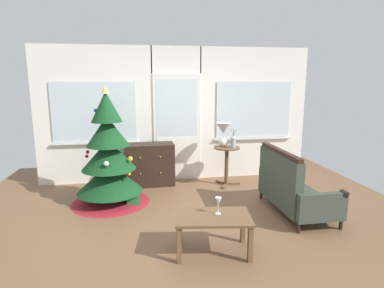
{
  "coord_description": "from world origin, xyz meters",
  "views": [
    {
      "loc": [
        -0.69,
        -4.04,
        1.92
      ],
      "look_at": [
        0.05,
        0.55,
        1.0
      ],
      "focal_mm": 30.03,
      "sensor_mm": 36.0,
      "label": 1
    }
  ],
  "objects_px": {
    "settee_sofa": "(291,188)",
    "side_table": "(227,158)",
    "christmas_tree": "(109,161)",
    "gift_box": "(133,199)",
    "table_lamp": "(223,131)",
    "wine_glass": "(218,202)",
    "dresser_cabinet": "(150,164)",
    "coffee_table": "(213,221)",
    "flower_vase": "(233,141)"
  },
  "relations": [
    {
      "from": "coffee_table",
      "to": "gift_box",
      "type": "relative_size",
      "value": 4.45
    },
    {
      "from": "christmas_tree",
      "to": "settee_sofa",
      "type": "relative_size",
      "value": 1.34
    },
    {
      "from": "flower_vase",
      "to": "wine_glass",
      "type": "bearing_deg",
      "value": -110.32
    },
    {
      "from": "dresser_cabinet",
      "to": "wine_glass",
      "type": "bearing_deg",
      "value": -74.5
    },
    {
      "from": "flower_vase",
      "to": "wine_glass",
      "type": "xyz_separation_m",
      "value": [
        -0.81,
        -2.19,
        -0.26
      ]
    },
    {
      "from": "settee_sofa",
      "to": "coffee_table",
      "type": "bearing_deg",
      "value": -146.62
    },
    {
      "from": "settee_sofa",
      "to": "christmas_tree",
      "type": "bearing_deg",
      "value": 162.45
    },
    {
      "from": "flower_vase",
      "to": "christmas_tree",
      "type": "bearing_deg",
      "value": -167.17
    },
    {
      "from": "flower_vase",
      "to": "wine_glass",
      "type": "distance_m",
      "value": 2.35
    },
    {
      "from": "table_lamp",
      "to": "wine_glass",
      "type": "bearing_deg",
      "value": -105.87
    },
    {
      "from": "christmas_tree",
      "to": "dresser_cabinet",
      "type": "relative_size",
      "value": 2.02
    },
    {
      "from": "settee_sofa",
      "to": "flower_vase",
      "type": "height_order",
      "value": "flower_vase"
    },
    {
      "from": "table_lamp",
      "to": "wine_glass",
      "type": "relative_size",
      "value": 2.26
    },
    {
      "from": "table_lamp",
      "to": "coffee_table",
      "type": "xyz_separation_m",
      "value": [
        -0.72,
        -2.33,
        -0.64
      ]
    },
    {
      "from": "dresser_cabinet",
      "to": "gift_box",
      "type": "xyz_separation_m",
      "value": [
        -0.29,
        -0.97,
        -0.29
      ]
    },
    {
      "from": "settee_sofa",
      "to": "side_table",
      "type": "bearing_deg",
      "value": 113.12
    },
    {
      "from": "table_lamp",
      "to": "gift_box",
      "type": "relative_size",
      "value": 2.17
    },
    {
      "from": "table_lamp",
      "to": "dresser_cabinet",
      "type": "bearing_deg",
      "value": 170.77
    },
    {
      "from": "christmas_tree",
      "to": "table_lamp",
      "type": "height_order",
      "value": "christmas_tree"
    },
    {
      "from": "coffee_table",
      "to": "side_table",
      "type": "bearing_deg",
      "value": 71.25
    },
    {
      "from": "flower_vase",
      "to": "gift_box",
      "type": "relative_size",
      "value": 1.72
    },
    {
      "from": "christmas_tree",
      "to": "settee_sofa",
      "type": "distance_m",
      "value": 2.79
    },
    {
      "from": "side_table",
      "to": "wine_glass",
      "type": "xyz_separation_m",
      "value": [
        -0.71,
        -2.25,
        0.07
      ]
    },
    {
      "from": "flower_vase",
      "to": "wine_glass",
      "type": "relative_size",
      "value": 1.79
    },
    {
      "from": "dresser_cabinet",
      "to": "flower_vase",
      "type": "height_order",
      "value": "flower_vase"
    },
    {
      "from": "side_table",
      "to": "flower_vase",
      "type": "distance_m",
      "value": 0.35
    },
    {
      "from": "christmas_tree",
      "to": "wine_glass",
      "type": "bearing_deg",
      "value": -51.62
    },
    {
      "from": "christmas_tree",
      "to": "dresser_cabinet",
      "type": "height_order",
      "value": "christmas_tree"
    },
    {
      "from": "settee_sofa",
      "to": "gift_box",
      "type": "relative_size",
      "value": 6.82
    },
    {
      "from": "side_table",
      "to": "coffee_table",
      "type": "height_order",
      "value": "side_table"
    },
    {
      "from": "table_lamp",
      "to": "gift_box",
      "type": "bearing_deg",
      "value": -155.24
    },
    {
      "from": "christmas_tree",
      "to": "settee_sofa",
      "type": "xyz_separation_m",
      "value": [
        2.65,
        -0.84,
        -0.3
      ]
    },
    {
      "from": "dresser_cabinet",
      "to": "side_table",
      "type": "height_order",
      "value": "dresser_cabinet"
    },
    {
      "from": "christmas_tree",
      "to": "wine_glass",
      "type": "relative_size",
      "value": 9.47
    },
    {
      "from": "coffee_table",
      "to": "flower_vase",
      "type": "bearing_deg",
      "value": 68.52
    },
    {
      "from": "dresser_cabinet",
      "to": "table_lamp",
      "type": "xyz_separation_m",
      "value": [
        1.35,
        -0.22,
        0.62
      ]
    },
    {
      "from": "flower_vase",
      "to": "gift_box",
      "type": "xyz_separation_m",
      "value": [
        -1.8,
        -0.65,
        -0.74
      ]
    },
    {
      "from": "table_lamp",
      "to": "gift_box",
      "type": "xyz_separation_m",
      "value": [
        -1.64,
        -0.75,
        -0.91
      ]
    },
    {
      "from": "christmas_tree",
      "to": "flower_vase",
      "type": "xyz_separation_m",
      "value": [
        2.16,
        0.49,
        0.17
      ]
    },
    {
      "from": "coffee_table",
      "to": "wine_glass",
      "type": "bearing_deg",
      "value": 32.54
    },
    {
      "from": "christmas_tree",
      "to": "side_table",
      "type": "distance_m",
      "value": 2.13
    },
    {
      "from": "christmas_tree",
      "to": "dresser_cabinet",
      "type": "distance_m",
      "value": 1.08
    },
    {
      "from": "flower_vase",
      "to": "coffee_table",
      "type": "relative_size",
      "value": 0.39
    },
    {
      "from": "christmas_tree",
      "to": "coffee_table",
      "type": "bearing_deg",
      "value": -53.73
    },
    {
      "from": "dresser_cabinet",
      "to": "coffee_table",
      "type": "height_order",
      "value": "dresser_cabinet"
    },
    {
      "from": "side_table",
      "to": "wine_glass",
      "type": "height_order",
      "value": "side_table"
    },
    {
      "from": "side_table",
      "to": "table_lamp",
      "type": "height_order",
      "value": "table_lamp"
    },
    {
      "from": "christmas_tree",
      "to": "coffee_table",
      "type": "xyz_separation_m",
      "value": [
        1.28,
        -1.74,
        -0.31
      ]
    },
    {
      "from": "christmas_tree",
      "to": "gift_box",
      "type": "xyz_separation_m",
      "value": [
        0.36,
        -0.16,
        -0.58
      ]
    },
    {
      "from": "side_table",
      "to": "coffee_table",
      "type": "bearing_deg",
      "value": -108.75
    }
  ]
}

